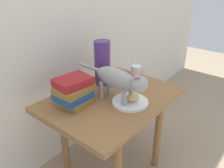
{
  "coord_description": "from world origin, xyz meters",
  "views": [
    {
      "loc": [
        -0.89,
        -0.74,
        1.18
      ],
      "look_at": [
        0.0,
        0.0,
        0.62
      ],
      "focal_mm": 37.24,
      "sensor_mm": 36.0,
      "label": 1
    }
  ],
  "objects": [
    {
      "name": "candle_jar",
      "position": [
        0.3,
        0.04,
        0.58
      ],
      "size": [
        0.07,
        0.07,
        0.08
      ],
      "color": "silver",
      "rests_on": "side_table"
    },
    {
      "name": "green_vase",
      "position": [
        0.1,
        0.16,
        0.68
      ],
      "size": [
        0.1,
        0.1,
        0.28
      ],
      "primitive_type": "cylinder",
      "color": "#4C2D72",
      "rests_on": "side_table"
    },
    {
      "name": "plate",
      "position": [
        0.01,
        -0.12,
        0.55
      ],
      "size": [
        0.2,
        0.2,
        0.01
      ],
      "primitive_type": "cylinder",
      "color": "white",
      "rests_on": "side_table"
    },
    {
      "name": "ground_plane",
      "position": [
        0.0,
        0.0,
        0.0
      ],
      "size": [
        6.0,
        6.0,
        0.0
      ],
      "primitive_type": "plane",
      "color": "gray"
    },
    {
      "name": "cat",
      "position": [
        -0.02,
        -0.07,
        0.67
      ],
      "size": [
        0.1,
        0.48,
        0.23
      ],
      "color": "#99999E",
      "rests_on": "side_table"
    },
    {
      "name": "book_stack",
      "position": [
        -0.19,
        0.1,
        0.61
      ],
      "size": [
        0.2,
        0.17,
        0.15
      ],
      "color": "olive",
      "rests_on": "side_table"
    },
    {
      "name": "bread_roll",
      "position": [
        0.02,
        -0.13,
        0.58
      ],
      "size": [
        0.08,
        0.06,
        0.05
      ],
      "primitive_type": "ellipsoid",
      "rotation": [
        0.0,
        0.0,
        0.06
      ],
      "color": "#E0BC7A",
      "rests_on": "plate"
    },
    {
      "name": "side_table",
      "position": [
        0.0,
        0.0,
        0.46
      ],
      "size": [
        0.76,
        0.55,
        0.54
      ],
      "color": "olive",
      "rests_on": "ground"
    }
  ]
}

